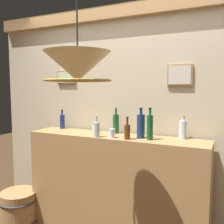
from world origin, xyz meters
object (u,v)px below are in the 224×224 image
glass_tumbler_rocks (112,133)px  glass_tumbler_highball (95,129)px  liquor_bottle_scotch (116,123)px  liquor_bottle_whiskey (150,127)px  liquor_bottle_vodka (127,131)px  wooden_barrel (19,209)px  liquor_bottle_mezcal (97,129)px  liquor_bottle_rum (183,129)px  pendant_lamp (78,67)px  liquor_bottle_gin (141,126)px  liquor_bottle_amaro (62,121)px

glass_tumbler_rocks → glass_tumbler_highball: size_ratio=1.23×
liquor_bottle_scotch → liquor_bottle_whiskey: size_ratio=0.93×
liquor_bottle_vodka → liquor_bottle_scotch: size_ratio=0.77×
liquor_bottle_vodka → glass_tumbler_highball: 0.50m
glass_tumbler_rocks → wooden_barrel: glass_tumbler_rocks is taller
liquor_bottle_mezcal → glass_tumbler_highball: (-0.15, 0.23, -0.04)m
liquor_bottle_rum → pendant_lamp: pendant_lamp is taller
liquor_bottle_rum → liquor_bottle_vodka: bearing=-152.2°
liquor_bottle_gin → liquor_bottle_rum: bearing=20.4°
liquor_bottle_vodka → glass_tumbler_highball: bearing=157.2°
liquor_bottle_rum → glass_tumbler_rocks: size_ratio=2.54×
liquor_bottle_mezcal → liquor_bottle_vodka: 0.32m
liquor_bottle_amaro → wooden_barrel: liquor_bottle_amaro is taller
liquor_bottle_gin → pendant_lamp: bearing=-105.9°
glass_tumbler_highball → wooden_barrel: 1.32m
liquor_bottle_vodka → liquor_bottle_whiskey: bearing=18.8°
liquor_bottle_scotch → liquor_bottle_amaro: liquor_bottle_scotch is taller
glass_tumbler_highball → liquor_bottle_mezcal: bearing=-57.3°
liquor_bottle_rum → liquor_bottle_vodka: 0.54m
liquor_bottle_mezcal → liquor_bottle_scotch: (0.08, 0.28, 0.03)m
liquor_bottle_scotch → liquor_bottle_amaro: (-0.72, 0.01, -0.02)m
liquor_bottle_amaro → liquor_bottle_gin: size_ratio=0.76×
liquor_bottle_vodka → pendant_lamp: 0.88m
liquor_bottle_mezcal → liquor_bottle_whiskey: (0.52, 0.10, 0.05)m
liquor_bottle_amaro → liquor_bottle_gin: 1.06m
liquor_bottle_mezcal → glass_tumbler_highball: bearing=122.7°
liquor_bottle_vodka → liquor_bottle_amaro: (-0.95, 0.25, 0.01)m
liquor_bottle_rum → liquor_bottle_amaro: 1.43m
liquor_bottle_amaro → glass_tumbler_rocks: 0.82m
liquor_bottle_whiskey → wooden_barrel: bearing=-172.0°
liquor_bottle_rum → liquor_bottle_whiskey: bearing=-146.3°
liquor_bottle_mezcal → liquor_bottle_scotch: bearing=72.9°
liquor_bottle_amaro → glass_tumbler_highball: (0.49, -0.06, -0.05)m
liquor_bottle_rum → liquor_bottle_mezcal: bearing=-160.1°
liquor_bottle_mezcal → liquor_bottle_scotch: liquor_bottle_scotch is taller
liquor_bottle_scotch → glass_tumbler_rocks: bearing=-74.4°
liquor_bottle_vodka → liquor_bottle_rum: bearing=27.8°
liquor_bottle_scotch → liquor_bottle_gin: liquor_bottle_gin is taller
liquor_bottle_scotch → glass_tumbler_rocks: liquor_bottle_scotch is taller
liquor_bottle_gin → liquor_bottle_mezcal: bearing=-160.6°
liquor_bottle_scotch → liquor_bottle_gin: bearing=-21.6°
liquor_bottle_vodka → glass_tumbler_rocks: size_ratio=2.45×
liquor_bottle_rum → pendant_lamp: (-0.60, -0.91, 0.55)m
liquor_bottle_mezcal → liquor_bottle_amaro: size_ratio=0.93×
liquor_bottle_scotch → liquor_bottle_whiskey: 0.47m
liquor_bottle_whiskey → wooden_barrel: (-1.51, -0.21, -1.05)m
glass_tumbler_rocks → liquor_bottle_mezcal: bearing=-165.9°
liquor_bottle_rum → liquor_bottle_whiskey: 0.33m
liquor_bottle_rum → glass_tumbler_rocks: 0.69m
liquor_bottle_rum → wooden_barrel: liquor_bottle_rum is taller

